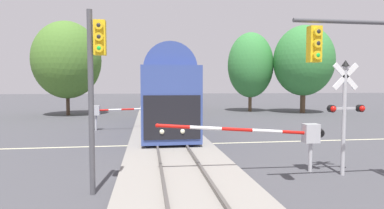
% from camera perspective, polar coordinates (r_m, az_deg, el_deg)
% --- Properties ---
extents(ground_plane, '(220.00, 220.00, 0.00)m').
position_cam_1_polar(ground_plane, '(17.42, -4.07, -7.23)').
color(ground_plane, '#47474C').
extents(road_centre_stripe, '(44.00, 0.20, 0.01)m').
position_cam_1_polar(road_centre_stripe, '(17.42, -4.07, -7.22)').
color(road_centre_stripe, beige).
rests_on(road_centre_stripe, ground).
extents(railway_track, '(4.40, 80.00, 0.32)m').
position_cam_1_polar(railway_track, '(17.41, -4.07, -6.92)').
color(railway_track, gray).
rests_on(railway_track, ground).
extents(commuter_train, '(3.04, 63.13, 5.16)m').
position_cam_1_polar(commuter_train, '(44.73, -6.56, 2.79)').
color(commuter_train, '#384C93').
rests_on(commuter_train, railway_track).
extents(crossing_gate_near, '(6.30, 0.40, 1.91)m').
position_cam_1_polar(crossing_gate_near, '(12.27, 17.56, -5.07)').
color(crossing_gate_near, '#B7B7BC').
rests_on(crossing_gate_near, ground).
extents(crossing_signal_mast, '(1.36, 0.44, 4.13)m').
position_cam_1_polar(crossing_signal_mast, '(12.45, 25.89, -0.17)').
color(crossing_signal_mast, '#B2B2B7').
rests_on(crossing_signal_mast, ground).
extents(crossing_gate_far, '(5.11, 0.40, 1.80)m').
position_cam_1_polar(crossing_gate_far, '(23.51, -15.81, -1.15)').
color(crossing_gate_far, '#B7B7BC').
rests_on(crossing_gate_far, ground).
extents(traffic_signal_median, '(0.53, 0.38, 5.41)m').
position_cam_1_polar(traffic_signal_median, '(9.60, -17.08, 5.67)').
color(traffic_signal_median, '#4C4C51').
rests_on(traffic_signal_median, ground).
extents(oak_far_right, '(5.59, 5.59, 9.76)m').
position_cam_1_polar(oak_far_right, '(39.99, 10.50, 7.00)').
color(oak_far_right, brown).
rests_on(oak_far_right, ground).
extents(maple_right_background, '(6.95, 6.95, 10.25)m').
position_cam_1_polar(maple_right_background, '(39.60, 19.49, 7.45)').
color(maple_right_background, brown).
rests_on(maple_right_background, ground).
extents(oak_behind_train, '(7.16, 7.16, 10.09)m').
position_cam_1_polar(oak_behind_train, '(36.76, -21.64, 7.46)').
color(oak_behind_train, '#4C3828').
rests_on(oak_behind_train, ground).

